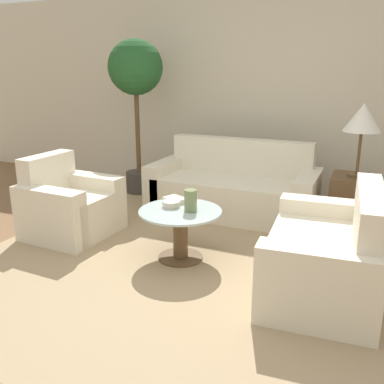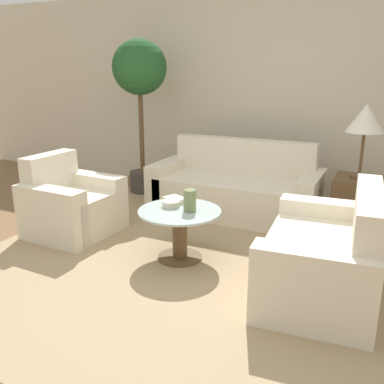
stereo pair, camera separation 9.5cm
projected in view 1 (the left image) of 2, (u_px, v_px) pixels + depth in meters
name	position (u px, v px, depth m)	size (l,w,h in m)	color
ground_plane	(157.00, 294.00, 3.21)	(14.00, 14.00, 0.00)	brown
wall_back	(267.00, 94.00, 5.49)	(10.00, 0.06, 2.60)	beige
rug	(181.00, 258.00, 3.81)	(3.49, 3.63, 0.01)	tan
sofa_main	(234.00, 190.00, 4.94)	(1.89, 0.82, 0.83)	beige
armchair	(68.00, 208.00, 4.31)	(0.79, 0.85, 0.80)	beige
loveseat	(331.00, 258.00, 3.19)	(0.88, 1.35, 0.81)	beige
coffee_table	(180.00, 228.00, 3.72)	(0.72, 0.72, 0.45)	brown
side_table	(353.00, 204.00, 4.39)	(0.47, 0.47, 0.58)	brown
table_lamp	(363.00, 119.00, 4.15)	(0.36, 0.36, 0.73)	brown
potted_plant	(136.00, 79.00, 5.41)	(0.69, 0.69, 1.98)	#3D3833
vase	(191.00, 201.00, 3.63)	(0.11, 0.11, 0.19)	#6B7A4C
bowl	(171.00, 204.00, 3.76)	(0.16, 0.16, 0.05)	beige
book_stack	(175.00, 200.00, 3.89)	(0.23, 0.21, 0.05)	beige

